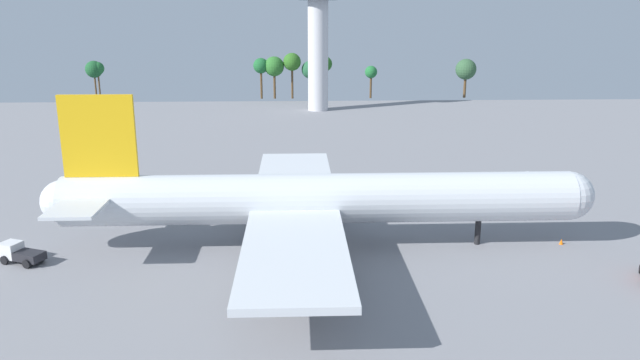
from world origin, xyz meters
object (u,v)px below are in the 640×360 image
at_px(cargo_loader, 521,180).
at_px(safety_cone_nose, 561,242).
at_px(cargo_airplane, 317,199).
at_px(control_tower, 318,34).
at_px(baggage_tug, 20,253).

bearing_deg(cargo_loader, safety_cone_nose, -99.51).
xyz_separation_m(cargo_airplane, safety_cone_nose, (29.64, -0.54, -5.56)).
distance_m(cargo_airplane, control_tower, 110.78).
relative_size(cargo_airplane, safety_cone_nose, 93.82).
distance_m(cargo_airplane, baggage_tug, 33.91).
height_order(baggage_tug, safety_cone_nose, baggage_tug).
height_order(safety_cone_nose, control_tower, control_tower).
height_order(cargo_loader, control_tower, control_tower).
height_order(cargo_airplane, cargo_loader, cargo_airplane).
distance_m(cargo_loader, baggage_tug, 73.05).
distance_m(cargo_loader, control_tower, 92.10).
relative_size(cargo_airplane, cargo_loader, 12.17).
distance_m(baggage_tug, control_tower, 121.04).
distance_m(safety_cone_nose, control_tower, 115.00).
distance_m(baggage_tug, safety_cone_nose, 63.09).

